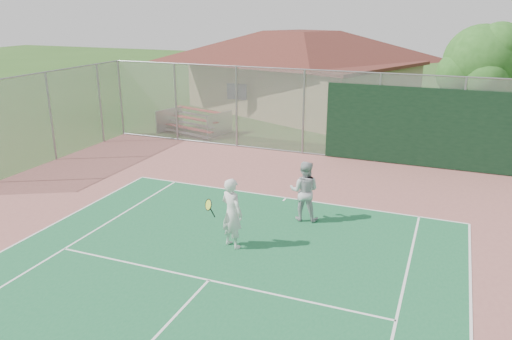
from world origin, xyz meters
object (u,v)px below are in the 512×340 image
Objects in this scene: bleachers at (194,121)px; tree at (483,65)px; player_white_front at (232,214)px; player_grey_back at (304,192)px; clubhouse at (301,63)px.

bleachers is 13.31m from tree.
player_white_front is at bearing -41.11° from bleachers.
tree is 12.34m from player_grey_back.
bleachers is at bearing -166.38° from tree.
bleachers is (-3.08, -7.43, -2.18)m from clubhouse.
player_white_front is 2.62m from player_grey_back.
bleachers is 0.62× the size of tree.
tree is at bearing -119.68° from player_grey_back.
player_grey_back is (-4.65, -11.12, -2.61)m from tree.
player_white_front is 1.05× the size of player_grey_back.
player_grey_back is (1.22, 2.32, -0.05)m from player_white_front.
player_grey_back is at bearing -29.49° from bleachers.
clubhouse is at bearing -79.45° from player_grey_back.
bleachers is at bearing -52.31° from player_grey_back.
tree is (9.54, -4.37, 0.73)m from clubhouse.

